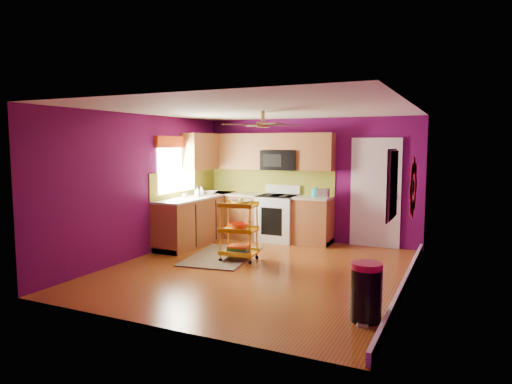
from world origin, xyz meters
The scene contains 18 objects.
ground centered at (0.00, 0.00, 0.00)m, with size 5.00×5.00×0.00m, color brown.
room_envelope centered at (0.03, 0.00, 1.63)m, with size 4.54×5.04×2.52m.
lower_cabinets centered at (-1.35, 1.82, 0.43)m, with size 2.81×2.31×0.94m.
electric_range centered at (-0.55, 2.17, 0.48)m, with size 0.76×0.66×1.13m.
upper_cabinetry centered at (-1.24, 2.17, 1.80)m, with size 2.80×2.30×1.26m.
left_window centered at (-2.22, 1.05, 1.74)m, with size 0.08×1.35×1.08m.
panel_door centered at (1.35, 2.47, 1.02)m, with size 0.95×0.11×2.15m.
right_wall_art centered at (2.23, -0.34, 1.44)m, with size 0.04×2.74×1.04m.
ceiling_fan centered at (0.00, 0.20, 2.29)m, with size 1.01×1.01×0.26m.
shag_rug centered at (-0.93, 0.50, 0.01)m, with size 1.03×1.68×0.02m, color black.
rolling_cart centered at (-0.54, 0.41, 0.55)m, with size 0.64×0.50×1.08m.
trash_can centered at (1.98, -1.37, 0.33)m, with size 0.46×0.46×0.67m.
teal_kettle centered at (0.25, 2.20, 1.02)m, with size 0.18×0.18×0.21m.
toaster centered at (0.40, 2.18, 1.03)m, with size 0.22×0.15×0.18m, color beige.
soap_bottle_a centered at (-1.91, 1.28, 1.04)m, with size 0.09×0.09×0.20m, color #EA3F72.
soap_bottle_b centered at (-1.99, 1.56, 1.03)m, with size 0.13×0.13×0.17m, color white.
counter_dish centered at (-1.94, 1.88, 0.97)m, with size 0.24×0.24×0.06m, color white.
counter_cup centered at (-2.02, 1.00, 0.98)m, with size 0.11×0.11×0.09m, color white.
Camera 1 is at (2.96, -6.37, 1.98)m, focal length 32.00 mm.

